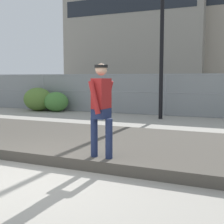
% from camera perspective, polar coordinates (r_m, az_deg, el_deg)
% --- Properties ---
extents(ground_plane, '(120.00, 120.00, 0.00)m').
position_cam_1_polar(ground_plane, '(5.25, -16.18, -12.33)').
color(ground_plane, '#9E998E').
extents(gravel_berm, '(17.94, 3.77, 0.21)m').
position_cam_1_polar(gravel_berm, '(7.44, -2.57, -5.69)').
color(gravel_berm, '#4C473F').
rests_on(gravel_berm, ground_plane).
extents(skateboard, '(0.81, 0.25, 0.07)m').
position_cam_1_polar(skateboard, '(5.69, -1.97, -9.99)').
color(skateboard, black).
rests_on(skateboard, ground_plane).
extents(skater, '(0.72, 0.59, 1.85)m').
position_cam_1_polar(skater, '(5.49, -2.01, 0.82)').
color(skater, black).
rests_on(skater, skateboard).
extents(chain_fence, '(26.24, 0.06, 1.85)m').
position_cam_1_polar(chain_fence, '(13.64, 9.99, 3.24)').
color(chain_fence, gray).
rests_on(chain_fence, ground_plane).
extents(street_lamp, '(0.44, 0.44, 6.71)m').
position_cam_1_polar(street_lamp, '(12.71, 9.40, 17.75)').
color(street_lamp, black).
rests_on(street_lamp, ground_plane).
extents(parked_car_near, '(4.48, 2.11, 1.66)m').
position_cam_1_polar(parked_car_near, '(18.36, -5.36, 3.80)').
color(parked_car_near, '#566B4C').
rests_on(parked_car_near, ground_plane).
extents(parked_car_mid, '(4.50, 2.14, 1.66)m').
position_cam_1_polar(parked_car_mid, '(16.56, 16.36, 3.29)').
color(parked_car_mid, '#B7BABF').
rests_on(parked_car_mid, ground_plane).
extents(library_building, '(22.41, 11.21, 20.40)m').
position_cam_1_polar(library_building, '(52.92, 4.96, 15.67)').
color(library_building, gray).
rests_on(library_building, ground_plane).
extents(shrub_left, '(1.52, 1.25, 1.18)m').
position_cam_1_polar(shrub_left, '(15.91, -13.72, 2.35)').
color(shrub_left, '#567A33').
rests_on(shrub_left, ground_plane).
extents(shrub_center, '(1.26, 1.03, 0.98)m').
position_cam_1_polar(shrub_center, '(15.31, -10.44, 1.90)').
color(shrub_center, '#477F38').
rests_on(shrub_center, ground_plane).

